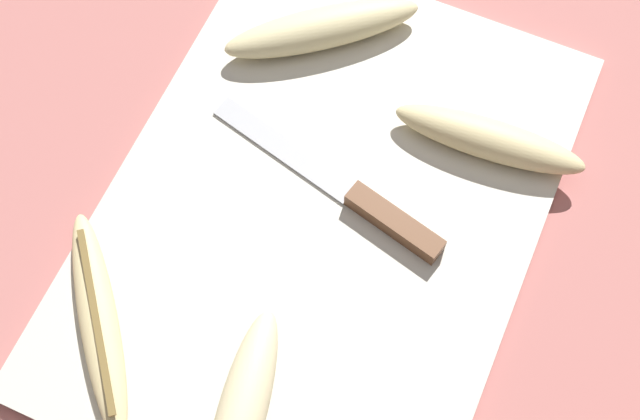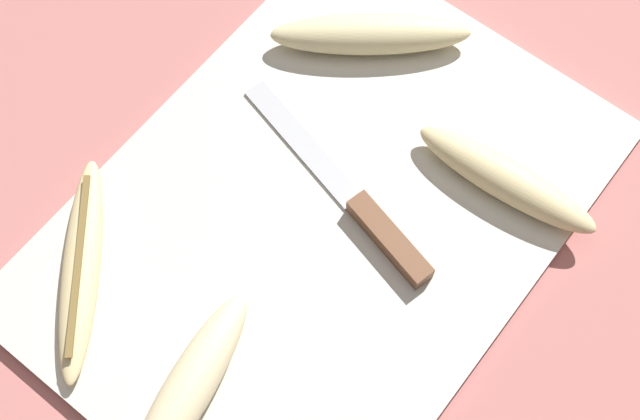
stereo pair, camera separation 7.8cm
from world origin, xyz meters
The scene contains 7 objects.
ground_plane centered at (0.00, 0.00, 0.00)m, with size 4.00×4.00×0.00m, color #B76B66.
cutting_board centered at (0.00, 0.00, 0.01)m, with size 0.52×0.37×0.01m.
knife centered at (0.02, -0.04, 0.02)m, with size 0.08×0.25×0.02m.
banana_ripe_center centered at (0.12, -0.11, 0.03)m, with size 0.05×0.18×0.03m.
banana_soft_right centered at (0.17, 0.07, 0.03)m, with size 0.15×0.18×0.04m.
banana_cream_curved centered at (-0.19, -0.02, 0.03)m, with size 0.18×0.07×0.03m.
banana_mellow_near centered at (-0.17, 0.13, 0.02)m, with size 0.18×0.15×0.02m.
Camera 1 is at (-0.29, -0.13, 0.74)m, focal length 50.00 mm.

